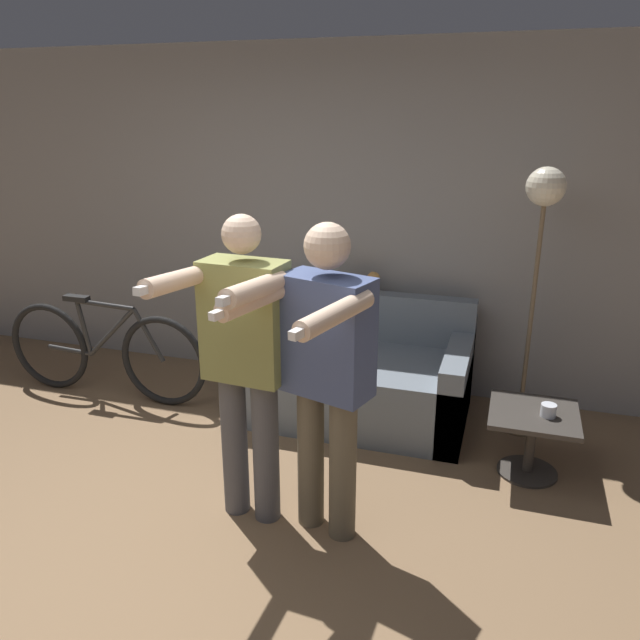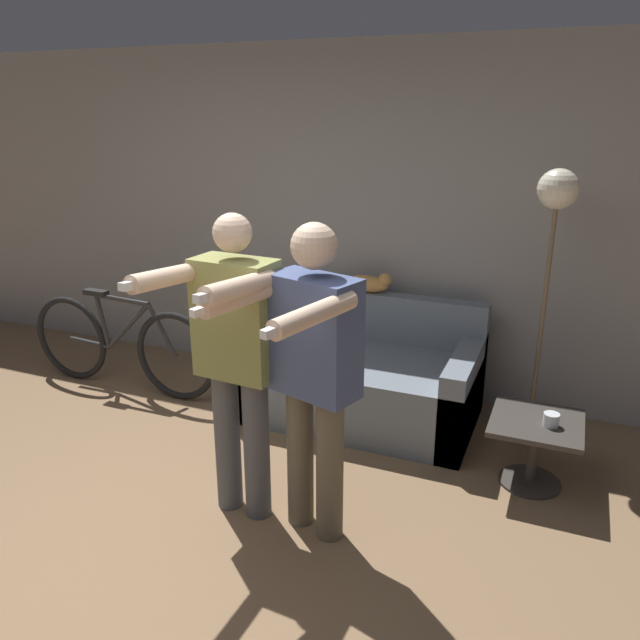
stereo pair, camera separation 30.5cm
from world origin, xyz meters
The scene contains 10 objects.
ground_plane centered at (0.00, 0.00, 0.00)m, with size 16.00×16.00×0.00m, color #846647.
wall_back centered at (0.00, 2.53, 1.30)m, with size 10.00×0.05×2.60m.
couch centered at (0.48, 1.95, 0.28)m, with size 1.64×0.93×0.82m.
person_left centered at (0.27, 0.60, 0.95)m, with size 0.52×0.70×1.65m.
person_right centered at (0.69, 0.60, 0.95)m, with size 0.63×0.77×1.64m.
cat centered at (0.41, 2.32, 0.89)m, with size 0.47×0.15×0.16m.
floor_lamp centered at (1.66, 2.07, 1.46)m, with size 0.26×0.26×1.79m.
side_table centered at (1.72, 1.49, 0.30)m, with size 0.51×0.51×0.42m.
cup centered at (1.80, 1.46, 0.45)m, with size 0.09×0.09×0.08m.
bicycle centered at (-1.40, 1.65, 0.37)m, with size 1.72×0.07×0.79m.
Camera 1 is at (1.51, -2.07, 2.12)m, focal length 35.00 mm.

